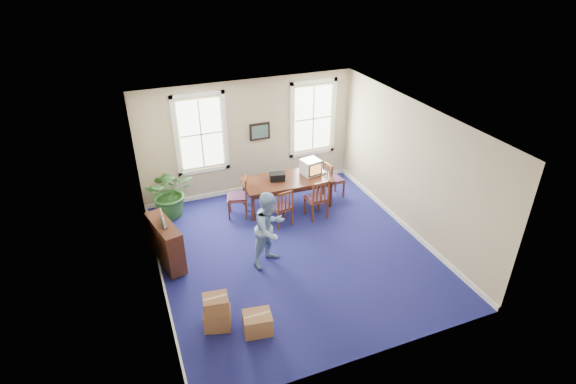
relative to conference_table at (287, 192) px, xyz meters
name	(u,v)px	position (x,y,z in m)	size (l,w,h in m)	color
floor	(294,252)	(-0.64, -2.01, -0.40)	(6.50, 6.50, 0.00)	navy
ceiling	(294,120)	(-0.64, -2.01, 2.80)	(6.50, 6.50, 0.00)	white
wall_back	(249,137)	(-0.64, 1.24, 1.20)	(6.50, 6.50, 0.00)	tan
wall_front	(373,286)	(-0.64, -5.26, 1.20)	(6.50, 6.50, 0.00)	tan
wall_left	(150,219)	(-3.64, -2.01, 1.20)	(6.50, 6.50, 0.00)	tan
wall_right	(412,169)	(2.36, -2.01, 1.20)	(6.50, 6.50, 0.00)	tan
baseboard_back	(252,187)	(-0.64, 1.21, -0.34)	(6.00, 0.04, 0.12)	white
baseboard_left	(163,281)	(-3.61, -2.01, -0.34)	(0.04, 6.50, 0.12)	white
baseboard_right	(402,223)	(2.33, -2.01, -0.34)	(0.04, 6.50, 0.12)	white
window_left	(201,134)	(-1.94, 1.22, 1.50)	(1.40, 0.12, 2.20)	white
window_right	(313,118)	(1.26, 1.22, 1.50)	(1.40, 0.12, 2.20)	white
wall_picture	(260,131)	(-0.34, 1.19, 1.35)	(0.58, 0.06, 0.48)	black
conference_table	(287,192)	(0.00, 0.00, 0.00)	(2.34, 1.07, 0.80)	#432114
crt_tv	(311,167)	(0.69, 0.05, 0.61)	(0.45, 0.50, 0.41)	#B7B7BC
game_console	(322,172)	(1.01, 0.00, 0.42)	(0.15, 0.19, 0.05)	white
equipment_bag	(277,177)	(-0.27, 0.05, 0.50)	(0.40, 0.26, 0.20)	black
chair_near_left	(281,206)	(-0.48, -0.80, 0.11)	(0.46, 0.46, 1.02)	brown
chair_near_right	(316,198)	(0.48, -0.80, 0.15)	(0.50, 0.50, 1.11)	brown
chair_end_left	(237,197)	(-1.39, 0.00, 0.16)	(0.50, 0.50, 1.12)	brown
chair_end_right	(334,179)	(1.39, 0.00, 0.12)	(0.47, 0.47, 1.05)	brown
man	(270,229)	(-1.25, -2.15, 0.47)	(0.85, 0.66, 1.74)	#7999C4
credenza	(166,245)	(-3.39, -1.37, 0.10)	(0.37, 1.28, 1.01)	#432114
brochure_rack	(163,220)	(-3.37, -1.37, 0.74)	(0.11, 0.60, 0.27)	#99999E
potted_plant	(170,192)	(-2.97, 0.65, 0.27)	(1.21, 1.06, 1.35)	#265321
cardboard_boxes	(225,305)	(-2.63, -3.53, -0.03)	(1.31, 1.31, 0.75)	#966440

